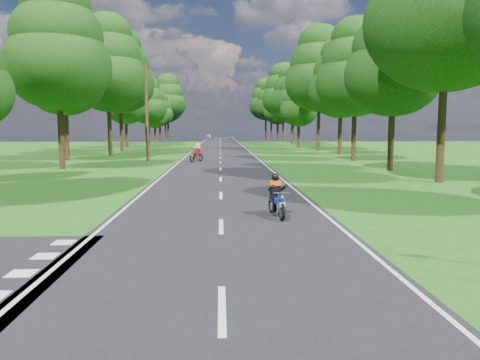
{
  "coord_description": "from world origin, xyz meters",
  "views": [
    {
      "loc": [
        -0.01,
        -10.89,
        2.79
      ],
      "look_at": [
        0.61,
        4.0,
        1.1
      ],
      "focal_mm": 35.0,
      "sensor_mm": 36.0,
      "label": 1
    }
  ],
  "objects": [
    {
      "name": "road_markings",
      "position": [
        -0.14,
        48.13,
        0.02
      ],
      "size": [
        7.4,
        140.0,
        0.01
      ],
      "color": "silver",
      "rests_on": "main_road"
    },
    {
      "name": "treeline",
      "position": [
        1.43,
        60.06,
        8.25
      ],
      "size": [
        40.0,
        115.35,
        14.78
      ],
      "color": "black",
      "rests_on": "ground"
    },
    {
      "name": "rider_near_blue",
      "position": [
        1.72,
        3.38,
        0.69
      ],
      "size": [
        0.73,
        1.65,
        1.33
      ],
      "primitive_type": null,
      "rotation": [
        0.0,
        0.0,
        0.13
      ],
      "color": "navy",
      "rests_on": "main_road"
    },
    {
      "name": "ground",
      "position": [
        0.0,
        0.0,
        0.0
      ],
      "size": [
        160.0,
        160.0,
        0.0
      ],
      "primitive_type": "plane",
      "color": "#1C5613",
      "rests_on": "ground"
    },
    {
      "name": "telegraph_pole",
      "position": [
        -6.0,
        28.0,
        4.07
      ],
      "size": [
        1.2,
        0.26,
        8.0
      ],
      "color": "#382616",
      "rests_on": "ground"
    },
    {
      "name": "distant_car",
      "position": [
        -2.6,
        97.81,
        0.64
      ],
      "size": [
        1.83,
        3.74,
        1.23
      ],
      "primitive_type": "imported",
      "rotation": [
        0.0,
        0.0,
        -0.11
      ],
      "color": "silver",
      "rests_on": "main_road"
    },
    {
      "name": "main_road",
      "position": [
        0.0,
        50.0,
        0.01
      ],
      "size": [
        7.0,
        140.0,
        0.02
      ],
      "primitive_type": "cube",
      "color": "black",
      "rests_on": "ground"
    },
    {
      "name": "rider_far_red",
      "position": [
        -1.93,
        26.73,
        0.77
      ],
      "size": [
        1.3,
        1.88,
        1.5
      ],
      "primitive_type": null,
      "rotation": [
        0.0,
        0.0,
        -0.44
      ],
      "color": "#A20C17",
      "rests_on": "main_road"
    }
  ]
}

